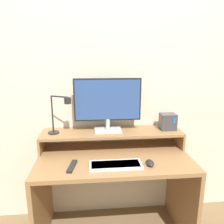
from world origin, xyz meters
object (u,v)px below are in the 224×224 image
Objects in this scene: keyboard at (116,165)px; mouse at (150,163)px; monitor at (108,103)px; remote_control at (72,166)px; router_dock at (168,122)px; desk_lamp at (60,113)px.

mouse reaches higher than keyboard.
monitor is 0.58m from remote_control.
mouse is at bearing -1.48° from keyboard.
mouse is at bearing -2.01° from remote_control.
monitor is 3.14× the size of remote_control.
keyboard is at bearing -2.44° from remote_control.
mouse is (-0.24, -0.36, -0.20)m from router_dock.
remote_control is at bearing 177.99° from mouse.
mouse is at bearing -25.31° from desk_lamp.
monitor is 5.79× the size of mouse.
router_dock reaches higher than keyboard.
monitor is at bearing 127.31° from mouse.
keyboard is at bearing -36.60° from desk_lamp.
keyboard is (-0.49, -0.35, -0.20)m from router_dock.
router_dock is 0.89m from remote_control.
router_dock is 0.48m from mouse.
router_dock reaches higher than remote_control.
monitor is 0.52m from keyboard.
router_dock is at bearing -0.45° from monitor.
desk_lamp reaches higher than mouse.
desk_lamp reaches higher than keyboard.
keyboard is 0.25m from mouse.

